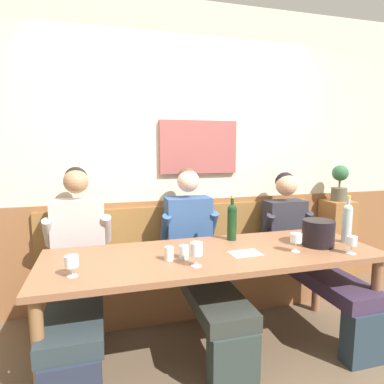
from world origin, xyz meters
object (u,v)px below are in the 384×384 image
object	(u,v)px
ice_bucket	(318,233)
water_tumbler_center	(169,254)
wall_bench	(189,278)
wine_glass_mid_right	(352,242)
wine_bottle_clear_water	(347,222)
water_tumbler_right	(184,252)
wine_glass_near_bucket	(296,239)
person_center_right_seat	(199,254)
potted_plant	(340,182)
wine_glass_right_end	(196,249)
wine_bottle_amber_mid	(232,221)
person_left_seat	(77,266)
wine_glass_left_end	(72,262)
dining_table	(214,263)
person_right_seat	(305,247)

from	to	relation	value
ice_bucket	water_tumbler_center	xyz separation A→B (m)	(-1.15, -0.02, -0.05)
wall_bench	wine_glass_mid_right	bearing A→B (deg)	-46.94
wine_bottle_clear_water	water_tumbler_right	distance (m)	1.31
wall_bench	wine_glass_near_bucket	xyz separation A→B (m)	(0.56, -0.83, 0.57)
person_center_right_seat	potted_plant	distance (m)	1.75
water_tumbler_center	wine_glass_right_end	bearing A→B (deg)	-47.14
water_tumbler_right	wine_bottle_amber_mid	bearing A→B (deg)	34.20
wine_glass_mid_right	person_left_seat	bearing A→B (deg)	161.78
wine_bottle_amber_mid	wine_glass_near_bucket	xyz separation A→B (m)	(0.32, -0.40, -0.06)
wine_glass_mid_right	potted_plant	bearing A→B (deg)	54.62
wine_glass_left_end	wine_glass_near_bucket	xyz separation A→B (m)	(1.49, 0.04, 0.01)
wine_glass_right_end	wine_glass_left_end	xyz separation A→B (m)	(-0.73, 0.04, -0.02)
person_left_seat	wine_glass_left_end	distance (m)	0.55
wine_glass_left_end	water_tumbler_center	distance (m)	0.60
dining_table	person_center_right_seat	world-z (taller)	person_center_right_seat
person_right_seat	wine_glass_right_end	size ratio (longest dim) A/B	8.16
person_right_seat	water_tumbler_center	distance (m)	1.38
wall_bench	wine_glass_right_end	xyz separation A→B (m)	(-0.20, -0.92, 0.58)
person_left_seat	wall_bench	bearing A→B (deg)	21.07
wine_bottle_clear_water	wall_bench	bearing A→B (deg)	145.50
wine_glass_near_bucket	ice_bucket	bearing A→B (deg)	19.45
dining_table	wine_bottle_amber_mid	bearing A→B (deg)	47.30
wine_bottle_clear_water	water_tumbler_center	xyz separation A→B (m)	(-1.41, -0.03, -0.12)
wine_bottle_clear_water	wine_glass_right_end	xyz separation A→B (m)	(-1.27, -0.18, -0.05)
person_center_right_seat	person_right_seat	world-z (taller)	person_center_right_seat
person_left_seat	person_center_right_seat	world-z (taller)	person_left_seat
wall_bench	potted_plant	distance (m)	1.83
water_tumbler_right	water_tumbler_center	bearing A→B (deg)	-175.97
wall_bench	water_tumbler_center	world-z (taller)	wall_bench
person_right_seat	wine_glass_right_end	world-z (taller)	person_right_seat
water_tumbler_center	potted_plant	bearing A→B (deg)	22.09
ice_bucket	water_tumbler_right	bearing A→B (deg)	-179.52
wall_bench	person_center_right_seat	world-z (taller)	person_center_right_seat
wine_glass_mid_right	water_tumbler_right	distance (m)	1.17
wall_bench	water_tumbler_right	bearing A→B (deg)	-107.33
wine_glass_near_bucket	water_tumbler_right	distance (m)	0.80
ice_bucket	wine_bottle_amber_mid	bearing A→B (deg)	151.03
ice_bucket	potted_plant	world-z (taller)	potted_plant
dining_table	wine_bottle_clear_water	bearing A→B (deg)	-2.32
wine_glass_left_end	water_tumbler_right	xyz separation A→B (m)	(0.69, 0.12, -0.04)
wine_bottle_amber_mid	wine_bottle_clear_water	world-z (taller)	wine_bottle_clear_water
wine_glass_right_end	water_tumbler_center	bearing A→B (deg)	132.86
person_center_right_seat	wine_glass_mid_right	bearing A→B (deg)	-34.25
ice_bucket	wine_glass_left_end	size ratio (longest dim) A/B	1.90
wall_bench	person_right_seat	world-z (taller)	person_right_seat
person_center_right_seat	water_tumbler_right	world-z (taller)	person_center_right_seat
wine_bottle_amber_mid	water_tumbler_center	world-z (taller)	wine_bottle_amber_mid
wine_bottle_amber_mid	water_tumbler_center	xyz separation A→B (m)	(-0.58, -0.33, -0.11)
wine_glass_near_bucket	water_tumbler_center	xyz separation A→B (m)	(-0.90, 0.07, -0.05)
ice_bucket	wine_glass_mid_right	xyz separation A→B (m)	(0.10, -0.23, -0.01)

